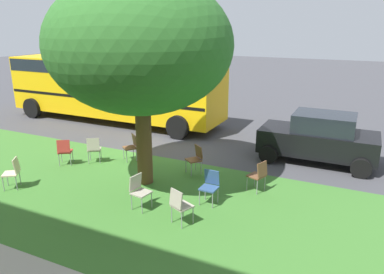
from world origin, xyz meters
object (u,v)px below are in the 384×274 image
chair_2 (13,171)px  chair_7 (94,148)px  street_tree (140,46)px  chair_3 (259,174)px  parked_car (319,138)px  chair_4 (139,189)px  chair_6 (196,157)px  chair_0 (210,184)px  chair_1 (180,204)px  chair_8 (65,150)px  school_bus (113,84)px  chair_5 (132,145)px

chair_2 → chair_7: (-0.73, -2.51, 0.00)m
street_tree → chair_3: 4.65m
parked_car → chair_4: bearing=56.2°
chair_6 → chair_4: bearing=83.4°
chair_0 → chair_6: same height
chair_4 → chair_6: bearing=-96.6°
chair_3 → chair_4: 3.26m
chair_4 → chair_6: same height
chair_4 → chair_1: bearing=168.7°
chair_0 → chair_8: (5.27, -0.42, 0.00)m
street_tree → parked_car: bearing=-137.7°
chair_0 → chair_3: size_ratio=1.00×
chair_3 → parked_car: (-1.15, -3.09, 0.32)m
chair_3 → chair_8: (6.20, 0.77, 0.00)m
street_tree → school_bus: street_tree is taller
chair_7 → school_bus: 5.66m
chair_3 → parked_car: 3.31m
chair_1 → chair_8: (5.06, -1.69, 0.00)m
chair_4 → chair_3: bearing=-137.4°
chair_4 → chair_6: (-0.31, -2.65, 0.00)m
chair_2 → street_tree: bearing=-148.0°
chair_0 → parked_car: 4.77m
chair_1 → chair_7: 4.89m
chair_1 → chair_4: (1.26, -0.25, 0.00)m
school_bus → parked_car: bearing=170.9°
chair_8 → chair_2: bearing=89.8°
chair_0 → chair_4: 1.79m
chair_6 → chair_1: bearing=108.2°
chair_0 → chair_2: bearing=16.1°
parked_car → school_bus: school_bus is taller
chair_4 → chair_6: size_ratio=1.00×
chair_6 → chair_7: bearing=11.0°
street_tree → parked_car: 6.52m
chair_4 → school_bus: school_bus is taller
street_tree → chair_5: bearing=-44.3°
street_tree → chair_0: (-2.20, 0.40, -3.34)m
chair_3 → parked_car: size_ratio=0.24×
chair_8 → school_bus: 5.86m
street_tree → chair_1: 4.23m
chair_0 → chair_7: bearing=-12.2°
chair_2 → chair_8: 1.95m
chair_1 → chair_0: bearing=-99.5°
chair_2 → chair_0: bearing=-163.9°
chair_7 → parked_car: (-6.63, -3.30, 0.32)m
chair_0 → chair_2: 5.50m
chair_4 → chair_7: bearing=-33.0°
chair_8 → street_tree: bearing=179.6°
chair_5 → parked_car: 6.21m
chair_5 → chair_1: bearing=138.2°
chair_0 → chair_6: 2.01m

